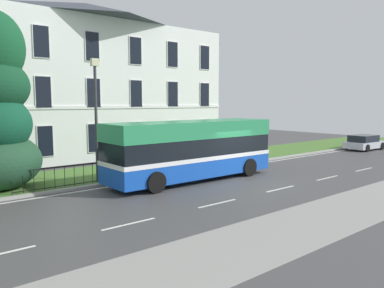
{
  "coord_description": "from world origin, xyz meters",
  "views": [
    {
      "loc": [
        -14.26,
        -12.54,
        3.99
      ],
      "look_at": [
        -0.42,
        4.07,
        1.62
      ],
      "focal_mm": 35.97,
      "sensor_mm": 36.0,
      "label": 1
    }
  ],
  "objects_px": {
    "street_lamp_post": "(96,110)",
    "single_decker_bus": "(192,149)",
    "parked_hatchback_00": "(364,143)",
    "georgian_townhouse": "(88,80)"
  },
  "relations": [
    {
      "from": "street_lamp_post",
      "to": "single_decker_bus",
      "type": "bearing_deg",
      "value": -32.67
    },
    {
      "from": "single_decker_bus",
      "to": "street_lamp_post",
      "type": "relative_size",
      "value": 1.56
    },
    {
      "from": "parked_hatchback_00",
      "to": "street_lamp_post",
      "type": "distance_m",
      "value": 23.45
    },
    {
      "from": "street_lamp_post",
      "to": "georgian_townhouse",
      "type": "bearing_deg",
      "value": 67.09
    },
    {
      "from": "georgian_townhouse",
      "to": "parked_hatchback_00",
      "type": "height_order",
      "value": "georgian_townhouse"
    },
    {
      "from": "single_decker_bus",
      "to": "parked_hatchback_00",
      "type": "xyz_separation_m",
      "value": [
        19.17,
        0.42,
        -0.99
      ]
    },
    {
      "from": "georgian_townhouse",
      "to": "single_decker_bus",
      "type": "height_order",
      "value": "georgian_townhouse"
    },
    {
      "from": "street_lamp_post",
      "to": "parked_hatchback_00",
      "type": "bearing_deg",
      "value": -5.27
    },
    {
      "from": "georgian_townhouse",
      "to": "street_lamp_post",
      "type": "relative_size",
      "value": 3.22
    },
    {
      "from": "georgian_townhouse",
      "to": "parked_hatchback_00",
      "type": "relative_size",
      "value": 4.94
    }
  ]
}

